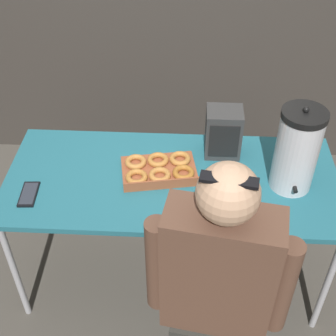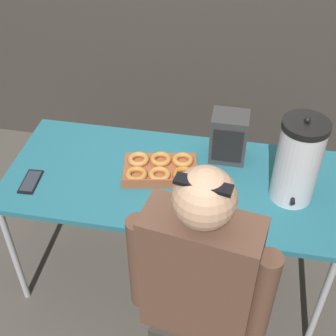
# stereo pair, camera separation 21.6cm
# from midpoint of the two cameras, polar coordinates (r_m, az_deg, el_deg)

# --- Properties ---
(ground_plane) EXTENTS (12.00, 12.00, 0.00)m
(ground_plane) POSITION_cam_midpoint_polar(r_m,az_deg,el_deg) (2.73, 2.72, -12.56)
(ground_plane) COLOR #4C473F
(folding_table) EXTENTS (1.57, 0.70, 0.72)m
(folding_table) POSITION_cam_midpoint_polar(r_m,az_deg,el_deg) (2.23, 3.26, -2.20)
(folding_table) COLOR #236675
(folding_table) RESTS_ON ground
(donut_box) EXTENTS (0.39, 0.30, 0.05)m
(donut_box) POSITION_cam_midpoint_polar(r_m,az_deg,el_deg) (2.22, 1.83, -0.19)
(donut_box) COLOR brown
(donut_box) RESTS_ON folding_table
(coffee_urn) EXTENTS (0.20, 0.22, 0.43)m
(coffee_urn) POSITION_cam_midpoint_polar(r_m,az_deg,el_deg) (2.08, 18.46, 0.69)
(coffee_urn) COLOR silver
(coffee_urn) RESTS_ON folding_table
(cell_phone) EXTENTS (0.08, 0.16, 0.01)m
(cell_phone) POSITION_cam_midpoint_polar(r_m,az_deg,el_deg) (2.23, -13.78, -1.74)
(cell_phone) COLOR black
(cell_phone) RESTS_ON folding_table
(space_heater) EXTENTS (0.17, 0.15, 0.25)m
(space_heater) POSITION_cam_midpoint_polar(r_m,az_deg,el_deg) (2.28, 10.14, 3.64)
(space_heater) COLOR #333333
(space_heater) RESTS_ON folding_table
(person_seated) EXTENTS (0.56, 0.28, 1.26)m
(person_seated) POSITION_cam_midpoint_polar(r_m,az_deg,el_deg) (1.91, 6.96, -15.68)
(person_seated) COLOR #33332D
(person_seated) RESTS_ON ground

